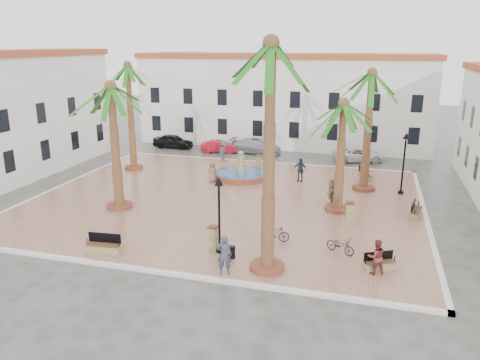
{
  "coord_description": "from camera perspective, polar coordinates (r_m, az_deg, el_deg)",
  "views": [
    {
      "loc": [
        9.38,
        -29.23,
        10.54
      ],
      "look_at": [
        1.0,
        0.0,
        1.6
      ],
      "focal_mm": 35.0,
      "sensor_mm": 36.0,
      "label": 1
    }
  ],
  "objects": [
    {
      "name": "lamppost_s",
      "position": [
        23.41,
        -2.58,
        -2.74
      ],
      "size": [
        0.44,
        0.44,
        4.02
      ],
      "color": "black",
      "rests_on": "plaza"
    },
    {
      "name": "bicycle_b",
      "position": [
        25.46,
        4.31,
        -6.6
      ],
      "size": [
        1.61,
        0.85,
        0.93
      ],
      "primitive_type": "imported",
      "rotation": [
        0.0,
        0.0,
        1.85
      ],
      "color": "black",
      "rests_on": "plaza"
    },
    {
      "name": "bench_e",
      "position": [
        31.1,
        20.66,
        -3.7
      ],
      "size": [
        0.89,
        1.87,
        0.95
      ],
      "rotation": [
        0.0,
        0.0,
        1.38
      ],
      "color": "#888655",
      "rests_on": "plaza"
    },
    {
      "name": "pedestrian_fountain_b",
      "position": [
        36.56,
        7.33,
        1.26
      ],
      "size": [
        1.15,
        0.63,
        1.87
      ],
      "primitive_type": "imported",
      "rotation": [
        0.0,
        0.0,
        -0.17
      ],
      "color": "#2B354E",
      "rests_on": "plaza"
    },
    {
      "name": "kerb_w",
      "position": [
        38.26,
        -20.59,
        -0.55
      ],
      "size": [
        0.3,
        22.3,
        0.16
      ],
      "primitive_type": "cube",
      "color": "silver",
      "rests_on": "ground"
    },
    {
      "name": "palm_e",
      "position": [
        29.39,
        12.45,
        7.47
      ],
      "size": [
        5.24,
        5.24,
        7.23
      ],
      "color": "brown",
      "rests_on": "plaza"
    },
    {
      "name": "pedestrian_east",
      "position": [
        31.51,
        11.09,
        -1.46
      ],
      "size": [
        0.6,
        1.68,
        1.79
      ],
      "primitive_type": "imported",
      "rotation": [
        0.0,
        0.0,
        -1.53
      ],
      "color": "gray",
      "rests_on": "plaza"
    },
    {
      "name": "kerb_n",
      "position": [
        42.61,
        2.79,
        2.15
      ],
      "size": [
        26.3,
        0.3,
        0.16
      ],
      "primitive_type": "cube",
      "color": "silver",
      "rests_on": "ground"
    },
    {
      "name": "litter_bin",
      "position": [
        23.69,
        -0.99,
        -8.78
      ],
      "size": [
        0.33,
        0.33,
        0.63
      ],
      "primitive_type": "cylinder",
      "color": "black",
      "rests_on": "plaza"
    },
    {
      "name": "bollard_se",
      "position": [
        24.5,
        -3.27,
        -6.97
      ],
      "size": [
        0.5,
        0.5,
        1.32
      ],
      "rotation": [
        0.0,
        0.0,
        -0.06
      ],
      "color": "#888655",
      "rests_on": "plaza"
    },
    {
      "name": "pedestrian_north",
      "position": [
        42.75,
        -2.03,
        3.52
      ],
      "size": [
        1.01,
        1.29,
        1.75
      ],
      "primitive_type": "imported",
      "rotation": [
        0.0,
        0.0,
        1.2
      ],
      "color": "#49484D",
      "rests_on": "plaza"
    },
    {
      "name": "bench_ne",
      "position": [
        38.39,
        14.93,
        0.53
      ],
      "size": [
        1.16,
        1.88,
        0.95
      ],
      "rotation": [
        0.0,
        0.0,
        1.94
      ],
      "color": "#888655",
      "rests_on": "plaza"
    },
    {
      "name": "car_black",
      "position": [
        49.29,
        -8.14,
        4.72
      ],
      "size": [
        4.2,
        1.73,
        1.42
      ],
      "primitive_type": "imported",
      "rotation": [
        0.0,
        0.0,
        1.56
      ],
      "color": "black",
      "rests_on": "ground"
    },
    {
      "name": "cyclist_b",
      "position": [
        22.84,
        16.27,
        -8.97
      ],
      "size": [
        1.0,
        0.89,
        1.72
      ],
      "primitive_type": "imported",
      "rotation": [
        0.0,
        0.0,
        3.47
      ],
      "color": "maroon",
      "rests_on": "plaza"
    },
    {
      "name": "lamppost_e",
      "position": [
        34.73,
        19.43,
        3.15
      ],
      "size": [
        0.48,
        0.48,
        4.42
      ],
      "color": "black",
      "rests_on": "plaza"
    },
    {
      "name": "building_north",
      "position": [
        50.44,
        5.25,
        9.74
      ],
      "size": [
        30.4,
        7.4,
        9.5
      ],
      "color": "white",
      "rests_on": "ground"
    },
    {
      "name": "bench_s",
      "position": [
        25.27,
        -16.31,
        -7.9
      ],
      "size": [
        1.92,
        0.73,
        0.99
      ],
      "rotation": [
        0.0,
        0.0,
        0.08
      ],
      "color": "#888655",
      "rests_on": "plaza"
    },
    {
      "name": "plaza",
      "position": [
        32.43,
        -1.7,
        -2.45
      ],
      "size": [
        26.0,
        22.0,
        0.15
      ],
      "primitive_type": "cube",
      "color": "#B27660",
      "rests_on": "ground"
    },
    {
      "name": "bollard_n",
      "position": [
        39.54,
        2.27,
        2.16
      ],
      "size": [
        0.54,
        0.54,
        1.31
      ],
      "rotation": [
        0.0,
        0.0,
        -0.17
      ],
      "color": "#888655",
      "rests_on": "plaza"
    },
    {
      "name": "ground",
      "position": [
        32.45,
        -1.7,
        -2.57
      ],
      "size": [
        120.0,
        120.0,
        0.0
      ],
      "primitive_type": "plane",
      "color": "#56544F",
      "rests_on": "ground"
    },
    {
      "name": "kerb_s",
      "position": [
        23.01,
        -10.18,
        -10.93
      ],
      "size": [
        26.3,
        0.3,
        0.16
      ],
      "primitive_type": "cube",
      "color": "silver",
      "rests_on": "ground"
    },
    {
      "name": "palm_s",
      "position": [
        20.32,
        3.77,
        13.46
      ],
      "size": [
        5.4,
        5.4,
        10.75
      ],
      "color": "brown",
      "rests_on": "plaza"
    },
    {
      "name": "pedestrian_fountain_a",
      "position": [
        36.16,
        -3.35,
        0.98
      ],
      "size": [
        0.8,
        0.54,
        1.6
      ],
      "primitive_type": "imported",
      "rotation": [
        0.0,
        0.0,
        0.03
      ],
      "color": "#7A634C",
      "rests_on": "plaza"
    },
    {
      "name": "bollard_e",
      "position": [
        28.5,
        13.17,
        -3.9
      ],
      "size": [
        0.55,
        0.55,
        1.39
      ],
      "rotation": [
        0.0,
        0.0,
        0.12
      ],
      "color": "#888655",
      "rests_on": "plaza"
    },
    {
      "name": "kerb_e",
      "position": [
        31.25,
        21.73,
        -4.39
      ],
      "size": [
        0.3,
        22.3,
        0.16
      ],
      "primitive_type": "cube",
      "color": "silver",
      "rests_on": "ground"
    },
    {
      "name": "fountain",
      "position": [
        37.37,
        0.11,
        0.73
      ],
      "size": [
        4.35,
        4.35,
        2.25
      ],
      "color": "brown",
      "rests_on": "plaza"
    },
    {
      "name": "cyclist_a",
      "position": [
        21.93,
        -1.93,
        -9.08
      ],
      "size": [
        0.78,
        0.6,
        1.93
      ],
      "primitive_type": "imported",
      "rotation": [
        0.0,
        0.0,
        3.36
      ],
      "color": "#373E54",
      "rests_on": "plaza"
    },
    {
      "name": "bench_se",
      "position": [
        23.59,
        16.65,
        -9.84
      ],
      "size": [
        1.63,
        1.18,
        0.84
      ],
      "rotation": [
        0.0,
        0.0,
        0.49
      ],
      "color": "#888655",
      "rests_on": "plaza"
    },
    {
      "name": "car_red",
      "position": [
        46.77,
        -2.51,
        4.11
      ],
      "size": [
        3.9,
        2.09,
        1.22
      ],
      "primitive_type": "imported",
      "rotation": [
        0.0,
        0.0,
        1.8
      ],
      "color": "#B01221",
      "rests_on": "ground"
    },
    {
      "name": "palm_nw",
      "position": [
        39.89,
        -13.48,
        12.2
      ],
      "size": [
        4.96,
        4.96,
        9.01
      ],
      "color": "brown",
      "rests_on": "plaza"
    },
    {
      "name": "bicycle_a",
      "position": [
        24.73,
        12.14,
        -7.78
      ],
      "size": [
        1.68,
        1.23,
        0.84
      ],
      "primitive_type": "imported",
      "rotation": [
        0.0,
        0.0,
        1.09
      ],
      "color": "black",
      "rests_on": "plaza"
    },
    {
      "name": "palm_ne",
      "position": [
        34.26,
        15.7,
        10.95
      ],
      "size": [
        5.34,
        5.34,
        8.78
      ],
      "color": "brown",
      "rests_on": "plaza"
    },
    {
      "name": "car_silver",
      "position": [
        46.41,
        1.97,
        4.16
      ],
      "size": [
        4.95,
        2.04,
        1.43
      ],
      "primitive_type": "imported",
      "rotation": [
        0.0,
        0.0,
        1.58
      ],
      "color": "#A3A2AA",
      "rests_on": "ground"
    },
    {
      "name": "palm_sw",
      "position": [
        30.19,
        -15.38,
        9.26
      ],
      "size": [
        5.45,
        5.45,
        8.22
      ],
      "color": "brown",
      "rests_on": "plaza"
    },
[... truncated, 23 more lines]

